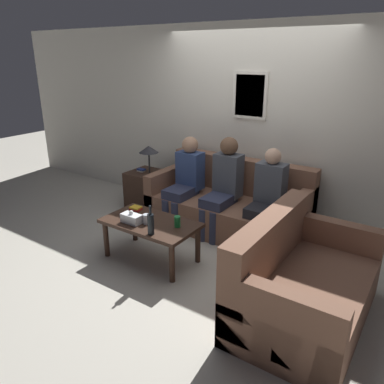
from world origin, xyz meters
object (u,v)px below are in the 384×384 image
(coffee_table, at_px, (151,227))
(wine_bottle, at_px, (151,224))
(person_middle, at_px, (224,183))
(teddy_bear, at_px, (237,276))
(couch_main, at_px, (229,207))
(drinking_glass, at_px, (146,219))
(person_left, at_px, (185,178))
(person_right, at_px, (267,196))
(couch_side, at_px, (300,286))

(coffee_table, xyz_separation_m, wine_bottle, (0.21, -0.23, 0.18))
(person_middle, height_order, teddy_bear, person_middle)
(couch_main, distance_m, drinking_glass, 1.34)
(person_left, bearing_deg, person_middle, 3.33)
(wine_bottle, xyz_separation_m, person_middle, (0.11, 1.30, 0.08))
(coffee_table, xyz_separation_m, person_middle, (0.32, 1.06, 0.27))
(person_right, bearing_deg, teddy_bear, -80.79)
(couch_main, bearing_deg, person_middle, -94.62)
(drinking_glass, bearing_deg, couch_side, 1.42)
(drinking_glass, bearing_deg, wine_bottle, -39.14)
(coffee_table, relative_size, wine_bottle, 3.38)
(person_left, xyz_separation_m, person_right, (1.16, 0.02, -0.01))
(drinking_glass, xyz_separation_m, person_middle, (0.31, 1.13, 0.15))
(person_left, height_order, person_middle, person_middle)
(person_middle, bearing_deg, wine_bottle, -94.76)
(couch_side, height_order, person_middle, person_middle)
(couch_side, xyz_separation_m, teddy_bear, (-0.64, 0.05, -0.16))
(coffee_table, relative_size, person_right, 0.90)
(couch_main, relative_size, teddy_bear, 6.16)
(drinking_glass, relative_size, person_right, 0.09)
(drinking_glass, height_order, person_left, person_left)
(drinking_glass, height_order, person_right, person_right)
(couch_side, xyz_separation_m, person_right, (-0.81, 1.07, 0.33))
(person_right, xyz_separation_m, teddy_bear, (0.17, -1.02, -0.49))
(person_left, bearing_deg, coffee_table, -76.24)
(coffee_table, relative_size, person_middle, 0.86)
(couch_main, height_order, couch_side, same)
(coffee_table, xyz_separation_m, teddy_bear, (1.07, 0.03, -0.26))
(couch_main, xyz_separation_m, teddy_bear, (0.75, -1.18, -0.16))
(coffee_table, bearing_deg, teddy_bear, 1.53)
(person_left, relative_size, person_right, 1.00)
(coffee_table, bearing_deg, person_left, 103.76)
(drinking_glass, bearing_deg, person_left, 103.09)
(person_middle, relative_size, teddy_bear, 3.73)
(wine_bottle, distance_m, person_right, 1.46)
(coffee_table, bearing_deg, wine_bottle, -48.45)
(coffee_table, bearing_deg, person_right, 49.04)
(coffee_table, bearing_deg, couch_side, -0.85)
(person_left, distance_m, person_right, 1.16)
(person_left, xyz_separation_m, teddy_bear, (1.33, -1.00, -0.50))
(wine_bottle, distance_m, teddy_bear, 1.01)
(couch_side, height_order, wine_bottle, couch_side)
(person_left, distance_m, person_middle, 0.57)
(coffee_table, bearing_deg, couch_main, 74.85)
(couch_main, bearing_deg, teddy_bear, -57.83)
(wine_bottle, relative_size, person_left, 0.27)
(couch_side, bearing_deg, coffee_table, 89.15)
(couch_main, relative_size, person_right, 1.73)
(couch_main, xyz_separation_m, person_right, (0.58, -0.17, 0.33))
(couch_side, bearing_deg, person_right, 37.03)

